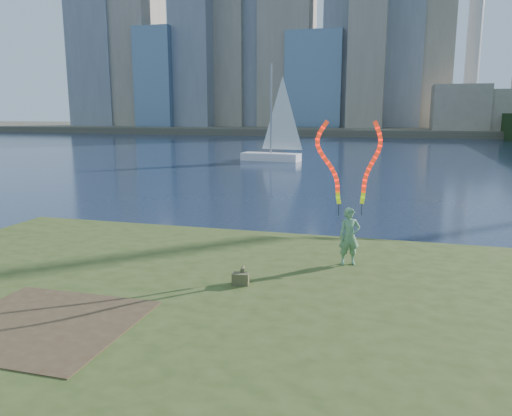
% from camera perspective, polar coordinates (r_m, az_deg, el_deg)
% --- Properties ---
extents(ground, '(320.00, 320.00, 0.00)m').
position_cam_1_polar(ground, '(11.77, -4.20, -11.65)').
color(ground, '#1A2741').
rests_on(ground, ground).
extents(grassy_knoll, '(20.00, 18.00, 0.80)m').
position_cam_1_polar(grassy_knoll, '(9.70, -8.93, -14.78)').
color(grassy_knoll, '#39491A').
rests_on(grassy_knoll, ground).
extents(dirt_patch, '(3.20, 3.00, 0.02)m').
position_cam_1_polar(dirt_patch, '(9.89, -23.24, -12.06)').
color(dirt_patch, '#47331E').
rests_on(dirt_patch, grassy_knoll).
extents(far_shore, '(320.00, 40.00, 1.20)m').
position_cam_1_polar(far_shore, '(105.34, 13.58, 8.71)').
color(far_shore, '#4C4737').
rests_on(far_shore, ground).
extents(woman_with_ribbons, '(1.87, 0.66, 3.83)m').
position_cam_1_polar(woman_with_ribbons, '(12.32, 10.74, 0.24)').
color(woman_with_ribbons, '#176E23').
rests_on(woman_with_ribbons, grassy_knoll).
extents(canvas_bag, '(0.39, 0.44, 0.34)m').
position_cam_1_polar(canvas_bag, '(11.02, -1.77, -8.01)').
color(canvas_bag, '#444527').
rests_on(canvas_bag, grassy_knoll).
extents(sailboat, '(5.71, 2.34, 8.57)m').
position_cam_1_polar(sailboat, '(45.29, 2.06, 7.26)').
color(sailboat, white).
rests_on(sailboat, ground).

